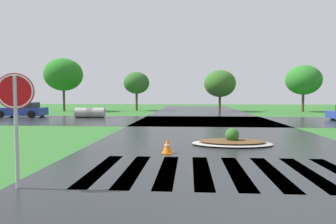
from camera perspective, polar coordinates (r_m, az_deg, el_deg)
asphalt_roadway at (r=14.22m, az=9.01°, el=-4.84°), size 10.39×80.00×0.01m
asphalt_cross_road at (r=23.46m, az=7.05°, el=-1.64°), size 90.00×9.35×0.01m
crosswalk_stripes at (r=8.18m, az=12.82°, el=-10.94°), size 7.65×3.50×0.01m
stop_sign at (r=7.09m, az=-26.90°, el=1.48°), size 0.73×0.28×2.46m
median_island at (r=12.37m, az=12.02°, el=-5.48°), size 3.21×1.86×0.68m
car_dark_suv at (r=29.91m, az=-25.86°, el=0.31°), size 4.17×2.05×1.32m
drainage_pipe_stack at (r=27.01m, az=-14.53°, el=-0.15°), size 2.58×1.08×0.87m
traffic_cone at (r=10.34m, az=-0.13°, el=-6.49°), size 0.36×0.36×0.52m
background_treeline at (r=36.06m, az=7.89°, el=6.17°), size 40.78×6.16×6.38m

